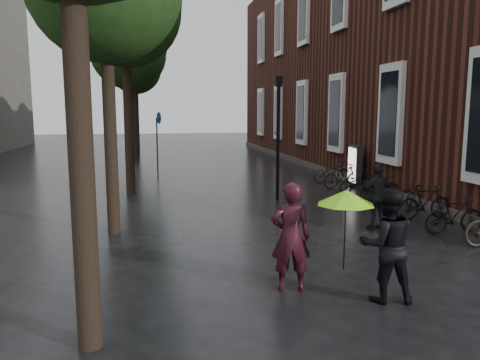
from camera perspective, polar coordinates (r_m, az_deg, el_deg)
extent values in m
plane|color=black|center=(6.80, 19.24, -19.49)|extent=(120.00, 120.00, 0.00)
cube|color=#38160F|center=(28.32, 18.44, 13.88)|extent=(10.00, 33.00, 12.00)
cube|color=silver|center=(17.85, 17.96, 7.65)|extent=(0.25, 1.60, 3.60)
cube|color=black|center=(17.80, 17.68, 7.66)|extent=(0.10, 1.20, 3.00)
cube|color=silver|center=(22.36, 11.73, 7.98)|extent=(0.25, 1.60, 3.60)
cube|color=black|center=(22.33, 11.49, 7.98)|extent=(0.10, 1.20, 3.00)
cube|color=silver|center=(27.05, 7.61, 8.14)|extent=(0.25, 1.60, 3.60)
cube|color=black|center=(27.02, 7.41, 8.14)|extent=(0.10, 1.20, 3.00)
cube|color=silver|center=(27.57, 7.85, 19.64)|extent=(0.25, 1.60, 3.60)
cube|color=black|center=(27.54, 7.64, 19.66)|extent=(0.10, 1.20, 3.00)
cube|color=silver|center=(31.83, 4.72, 8.23)|extent=(0.25, 1.60, 3.60)
cube|color=black|center=(31.80, 4.54, 8.23)|extent=(0.10, 1.20, 3.00)
cube|color=silver|center=(32.28, 4.84, 18.04)|extent=(0.25, 1.60, 3.60)
cube|color=black|center=(32.25, 4.66, 18.05)|extent=(0.10, 1.20, 3.00)
cube|color=silver|center=(36.67, 2.58, 8.28)|extent=(0.25, 1.60, 3.60)
cube|color=black|center=(36.64, 2.43, 8.28)|extent=(0.10, 1.20, 3.00)
cube|color=silver|center=(37.06, 2.64, 16.82)|extent=(0.25, 1.60, 3.60)
cube|color=black|center=(37.03, 2.49, 16.82)|extent=(0.10, 1.20, 3.00)
cube|color=#3F3833|center=(26.32, 8.49, 1.89)|extent=(0.40, 33.00, 0.30)
cylinder|color=black|center=(6.25, -18.71, 0.68)|extent=(0.32, 0.32, 4.68)
cylinder|color=black|center=(12.21, -15.47, 4.05)|extent=(0.32, 0.32, 4.51)
cylinder|color=black|center=(18.17, -13.44, 6.18)|extent=(0.32, 0.32, 4.95)
cylinder|color=black|center=(24.18, -13.20, 6.06)|extent=(0.32, 0.32, 4.40)
cylinder|color=black|center=(30.16, -12.62, 6.89)|extent=(0.32, 0.32, 4.79)
cylinder|color=black|center=(36.16, -12.44, 6.95)|extent=(0.32, 0.32, 4.57)
imported|color=#320D19|center=(8.21, 6.20, -6.92)|extent=(0.77, 0.57, 1.92)
imported|color=black|center=(8.10, 17.48, -7.58)|extent=(1.05, 0.89, 1.90)
cylinder|color=black|center=(8.03, 12.64, -6.42)|extent=(0.02, 0.02, 1.23)
cone|color=#86F619|center=(7.90, 12.79, -2.09)|extent=(0.97, 0.97, 0.25)
cylinder|color=black|center=(7.87, 12.82, -0.92)|extent=(0.02, 0.02, 0.08)
imported|color=black|center=(12.80, 16.44, -2.01)|extent=(1.05, 0.47, 1.76)
imported|color=black|center=(13.16, 24.64, -3.89)|extent=(1.65, 0.52, 0.98)
imported|color=black|center=(14.53, 21.60, -2.50)|extent=(1.74, 0.59, 1.03)
imported|color=black|center=(15.66, 18.69, -1.84)|extent=(1.75, 0.75, 0.90)
imported|color=black|center=(17.08, 16.64, -0.83)|extent=(1.61, 0.58, 0.95)
imported|color=black|center=(18.23, 14.11, -0.28)|extent=(1.75, 0.95, 0.87)
imported|color=black|center=(19.26, 12.43, 0.48)|extent=(1.76, 0.62, 1.03)
imported|color=black|center=(20.78, 11.08, 0.97)|extent=(1.87, 0.90, 0.94)
cube|color=black|center=(19.79, 13.83, 1.65)|extent=(0.24, 1.14, 1.72)
cube|color=beige|center=(19.73, 13.50, 1.78)|extent=(0.04, 0.96, 1.41)
cylinder|color=black|center=(16.39, 4.64, 4.51)|extent=(0.12, 0.12, 4.01)
cube|color=black|center=(16.38, 4.73, 11.88)|extent=(0.22, 0.22, 0.35)
sphere|color=#FFE5B2|center=(16.38, 4.73, 11.88)|extent=(0.18, 0.18, 0.18)
cylinder|color=#262628|center=(22.75, -10.06, 3.97)|extent=(0.07, 0.07, 2.78)
cylinder|color=#0D4498|center=(22.69, -9.87, 7.48)|extent=(0.03, 0.56, 0.56)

